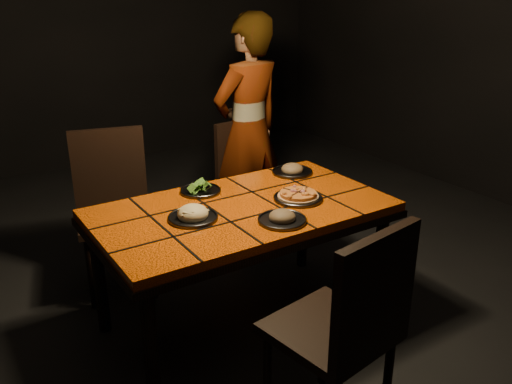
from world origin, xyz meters
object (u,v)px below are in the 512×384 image
chair_far_left (113,200)px  chair_near (349,322)px  plate_pizza (298,197)px  plate_pasta (193,215)px  chair_far_right (247,174)px  dining_table (242,219)px  diner (248,131)px

chair_far_left → chair_near: bearing=-64.5°
plate_pizza → plate_pasta: bearing=172.9°
chair_far_right → plate_pizza: (-0.30, -1.03, 0.23)m
dining_table → diner: 1.22m
chair_far_left → plate_pasta: bearing=-66.5°
diner → plate_pizza: (-0.35, -1.09, -0.09)m
chair_far_left → chair_far_right: 1.07m
chair_near → diner: size_ratio=0.60×
chair_near → diner: bearing=-119.7°
dining_table → diner: bearing=56.3°
chair_far_left → diner: diner is taller
diner → chair_far_right: bearing=40.7°
chair_far_right → diner: size_ratio=0.55×
chair_near → plate_pizza: 0.99m
plate_pasta → plate_pizza: bearing=-7.1°
diner → chair_far_left: bearing=-3.3°
plate_pizza → chair_far_left: bearing=128.8°
chair_far_right → plate_pizza: bearing=-114.3°
plate_pasta → diner: bearing=46.2°
chair_far_left → diner: bearing=21.4°
chair_far_right → diner: diner is taller
dining_table → chair_near: bearing=-94.9°
dining_table → chair_near: chair_near is taller
diner → plate_pasta: diner is taller
chair_far_right → diner: bearing=43.2°
chair_near → chair_far_left: bearing=-87.6°
dining_table → chair_far_left: size_ratio=1.57×
chair_far_right → chair_near: bearing=-118.1°
chair_near → plate_pizza: (0.40, 0.89, 0.17)m
chair_far_left → diner: 1.16m
chair_far_left → plate_pasta: size_ratio=3.95×
diner → plate_pasta: 1.41m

